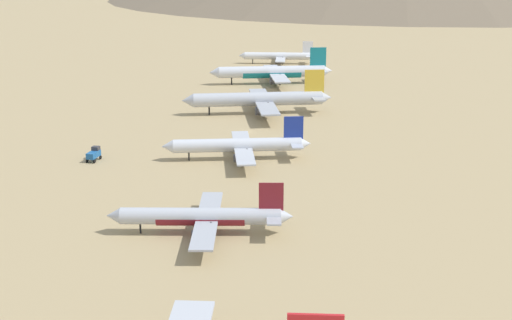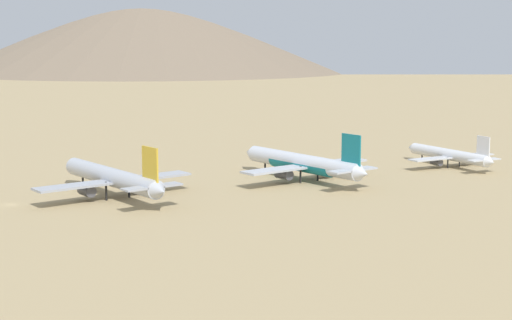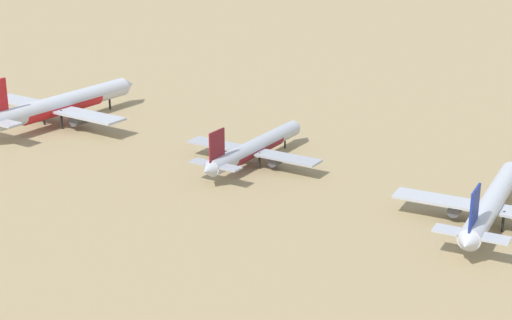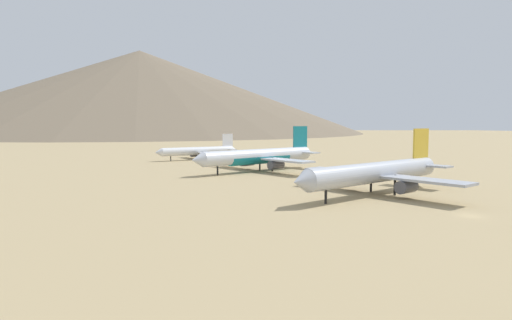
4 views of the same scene
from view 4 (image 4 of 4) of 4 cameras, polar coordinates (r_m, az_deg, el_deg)
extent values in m
plane|color=tan|center=(95.83, 25.73, -6.47)|extent=(1800.00, 1800.00, 0.00)
cylinder|color=silver|center=(215.60, -7.41, 1.15)|extent=(36.58, 7.15, 3.84)
cone|color=silver|center=(208.52, -12.41, 0.96)|extent=(3.56, 4.04, 3.76)
cone|color=silver|center=(224.12, -2.81, 1.33)|extent=(3.13, 3.70, 3.46)
cube|color=white|center=(222.20, -3.64, 2.46)|extent=(5.57, 0.86, 7.07)
cube|color=silver|center=(222.69, -3.50, 1.40)|extent=(4.33, 12.37, 0.36)
cube|color=silver|center=(216.25, -7.04, 0.99)|extent=(8.17, 34.68, 0.45)
cylinder|color=#4C4C54|center=(210.50, -6.57, 0.51)|extent=(4.44, 2.70, 2.32)
cylinder|color=#4C4C54|center=(221.58, -7.87, 0.71)|extent=(4.44, 2.70, 2.32)
cylinder|color=black|center=(210.65, -10.86, 0.39)|extent=(0.44, 0.44, 3.86)
cylinder|color=black|center=(214.39, -6.51, 0.52)|extent=(0.44, 0.44, 3.86)
cylinder|color=black|center=(219.17, -7.08, 0.61)|extent=(0.44, 0.44, 3.86)
cylinder|color=silver|center=(162.95, 0.39, 0.52)|extent=(49.02, 8.41, 5.15)
cone|color=silver|center=(147.20, -7.51, 0.01)|extent=(4.67, 5.33, 5.05)
cone|color=silver|center=(181.05, 6.74, 0.92)|extent=(4.10, 4.88, 4.63)
cube|color=#14727F|center=(177.22, 5.68, 2.80)|extent=(7.47, 0.97, 9.49)
cube|color=#B6BBC5|center=(178.08, 5.84, 1.03)|extent=(5.42, 16.52, 0.49)
cube|color=#B6BBC5|center=(164.34, 0.93, 0.24)|extent=(9.85, 46.43, 0.61)
cylinder|color=#4C4C54|center=(157.74, 2.56, -0.64)|extent=(5.89, 3.49, 3.12)
cylinder|color=#4C4C54|center=(170.03, -1.14, -0.24)|extent=(5.89, 3.49, 3.12)
cylinder|color=black|center=(151.92, -4.95, -0.99)|extent=(0.60, 0.60, 5.18)
cylinder|color=black|center=(162.80, 2.10, -0.59)|extent=(0.60, 0.60, 5.18)
cylinder|color=black|center=(168.07, 0.49, -0.41)|extent=(0.60, 0.60, 5.18)
cylinder|color=#14727F|center=(162.98, 0.39, 0.38)|extent=(27.12, 6.95, 5.16)
cylinder|color=#B2B7C1|center=(113.92, 15.00, -1.55)|extent=(48.59, 8.58, 5.10)
cone|color=#B2B7C1|center=(93.63, 5.77, -2.77)|extent=(4.65, 5.30, 5.00)
cone|color=#B2B7C1|center=(136.06, 21.27, -0.70)|extent=(4.08, 4.85, 4.59)
cube|color=gold|center=(131.42, 20.34, 1.76)|extent=(7.40, 1.00, 9.40)
cube|color=#A4A8B2|center=(132.50, 20.45, -0.59)|extent=(5.45, 16.38, 0.48)
cube|color=#A4A8B2|center=(115.68, 15.56, -1.91)|extent=(10.00, 46.02, 0.60)
cylinder|color=#4C4C54|center=(110.72, 18.68, -3.25)|extent=(5.85, 3.49, 3.09)
cylinder|color=#4C4C54|center=(119.72, 12.06, -2.51)|extent=(5.85, 3.49, 3.09)
cylinder|color=black|center=(99.89, 8.93, -4.11)|extent=(0.59, 0.59, 5.13)
cylinder|color=black|center=(115.17, 17.35, -3.08)|extent=(0.59, 0.59, 5.13)
cylinder|color=black|center=(119.01, 14.51, -2.76)|extent=(0.59, 0.59, 5.13)
cone|color=#70604C|center=(796.93, -14.59, 8.44)|extent=(749.89, 749.89, 139.80)
cone|color=#70604C|center=(852.92, -17.64, 6.06)|extent=(445.08, 445.08, 78.48)
camera|label=1|loc=(197.10, 120.35, 9.37)|focal=47.21mm
camera|label=2|loc=(289.85, 57.17, 7.61)|focal=55.05mm
camera|label=3|loc=(226.89, 43.77, 13.89)|focal=56.11mm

